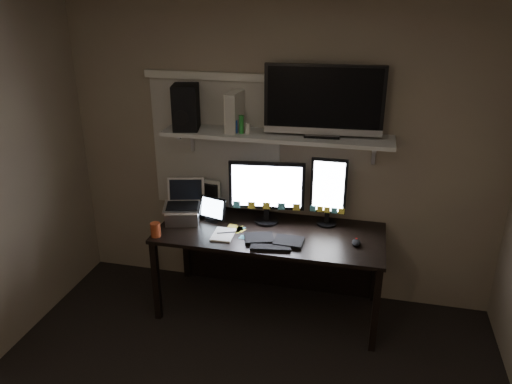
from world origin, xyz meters
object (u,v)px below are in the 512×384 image
(cup, at_px, (156,230))
(tv, at_px, (324,101))
(game_console, at_px, (235,111))
(laptop, at_px, (182,203))
(tablet, at_px, (213,209))
(monitor_landscape, at_px, (267,192))
(monitor_portrait, at_px, (328,192))
(mouse, at_px, (356,243))
(speaker, at_px, (186,107))
(desk, at_px, (273,244))
(keyboard, at_px, (274,240))

(cup, xyz_separation_m, tv, (1.20, 0.50, 0.96))
(cup, bearing_deg, game_console, 44.60)
(laptop, bearing_deg, tablet, 4.37)
(monitor_landscape, height_order, monitor_portrait, monitor_portrait)
(mouse, distance_m, cup, 1.55)
(monitor_landscape, bearing_deg, speaker, 171.94)
(cup, bearing_deg, speaker, 74.44)
(monitor_landscape, bearing_deg, mouse, -24.50)
(mouse, xyz_separation_m, game_console, (-1.02, 0.29, 0.88))
(desk, xyz_separation_m, cup, (-0.85, -0.41, 0.23))
(speaker, bearing_deg, keyboard, -35.82)
(speaker, bearing_deg, monitor_portrait, -9.53)
(monitor_landscape, distance_m, mouse, 0.82)
(keyboard, distance_m, laptop, 0.83)
(monitor_portrait, bearing_deg, speaker, -176.23)
(tablet, distance_m, tv, 1.26)
(desk, relative_size, speaker, 5.08)
(tablet, bearing_deg, laptop, -144.94)
(keyboard, distance_m, tablet, 0.63)
(tv, bearing_deg, game_console, 176.18)
(monitor_landscape, bearing_deg, game_console, 160.82)
(monitor_portrait, distance_m, laptop, 1.19)
(tablet, xyz_separation_m, cup, (-0.35, -0.37, -0.05))
(monitor_landscape, distance_m, keyboard, 0.43)
(monitor_portrait, distance_m, speaker, 1.32)
(monitor_portrait, height_order, mouse, monitor_portrait)
(monitor_landscape, xyz_separation_m, keyboard, (0.13, -0.33, -0.25))
(monitor_portrait, xyz_separation_m, keyboard, (-0.36, -0.40, -0.27))
(monitor_landscape, xyz_separation_m, tablet, (-0.44, -0.07, -0.16))
(desk, bearing_deg, laptop, -171.03)
(tablet, height_order, cup, tablet)
(mouse, relative_size, game_console, 0.35)
(game_console, bearing_deg, tablet, -135.88)
(mouse, xyz_separation_m, cup, (-1.53, -0.21, 0.04))
(cup, height_order, tv, tv)
(mouse, bearing_deg, tablet, 170.15)
(keyboard, distance_m, mouse, 0.62)
(monitor_landscape, bearing_deg, cup, -157.57)
(monitor_landscape, bearing_deg, tablet, -177.43)
(tablet, xyz_separation_m, game_console, (0.16, 0.13, 0.80))
(monitor_portrait, bearing_deg, game_console, -178.28)
(desk, distance_m, laptop, 0.82)
(desk, distance_m, cup, 0.97)
(tv, bearing_deg, speaker, 178.86)
(monitor_landscape, relative_size, laptop, 1.79)
(desk, xyz_separation_m, tv, (0.35, 0.09, 1.19))
(tablet, height_order, speaker, speaker)
(keyboard, relative_size, laptop, 1.35)
(monitor_landscape, relative_size, monitor_portrait, 1.06)
(cup, xyz_separation_m, speaker, (0.13, 0.46, 0.87))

